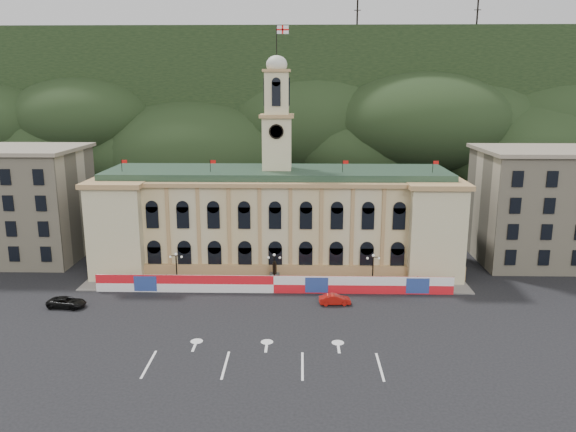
{
  "coord_description": "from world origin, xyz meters",
  "views": [
    {
      "loc": [
        3.76,
        -59.01,
        28.17
      ],
      "look_at": [
        1.94,
        18.0,
        10.38
      ],
      "focal_mm": 35.0,
      "sensor_mm": 36.0,
      "label": 1
    }
  ],
  "objects_px": {
    "red_sedan": "(335,299)",
    "black_suv": "(67,302)",
    "lamp_center": "(274,267)",
    "statue": "(275,278)"
  },
  "relations": [
    {
      "from": "black_suv",
      "to": "lamp_center",
      "type": "bearing_deg",
      "value": -67.58
    },
    {
      "from": "statue",
      "to": "black_suv",
      "type": "height_order",
      "value": "statue"
    },
    {
      "from": "lamp_center",
      "to": "red_sedan",
      "type": "bearing_deg",
      "value": -36.1
    },
    {
      "from": "statue",
      "to": "black_suv",
      "type": "xyz_separation_m",
      "value": [
        -26.8,
        -8.9,
        -0.5
      ]
    },
    {
      "from": "red_sedan",
      "to": "black_suv",
      "type": "distance_m",
      "value": 35.16
    },
    {
      "from": "statue",
      "to": "red_sedan",
      "type": "xyz_separation_m",
      "value": [
        8.31,
        -7.06,
        -0.5
      ]
    },
    {
      "from": "statue",
      "to": "lamp_center",
      "type": "xyz_separation_m",
      "value": [
        0.0,
        -1.0,
        1.89
      ]
    },
    {
      "from": "lamp_center",
      "to": "black_suv",
      "type": "xyz_separation_m",
      "value": [
        -26.8,
        -7.9,
        -2.38
      ]
    },
    {
      "from": "red_sedan",
      "to": "black_suv",
      "type": "xyz_separation_m",
      "value": [
        -35.11,
        -1.84,
        0.0
      ]
    },
    {
      "from": "statue",
      "to": "lamp_center",
      "type": "bearing_deg",
      "value": -90.0
    }
  ]
}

